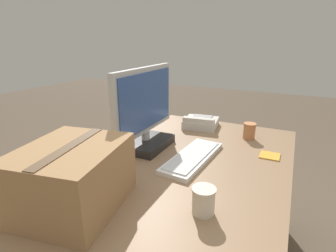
% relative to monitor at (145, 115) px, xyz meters
% --- Properties ---
extents(office_desk, '(1.80, 0.90, 0.71)m').
position_rel_monitor_xyz_m(office_desk, '(-0.26, -0.30, -0.54)').
color(office_desk, '#8C6B4C').
rests_on(office_desk, ground_plane).
extents(monitor, '(0.55, 0.22, 0.44)m').
position_rel_monitor_xyz_m(monitor, '(0.00, 0.00, 0.00)').
color(monitor, black).
rests_on(monitor, office_desk).
extents(keyboard, '(0.46, 0.19, 0.03)m').
position_rel_monitor_xyz_m(keyboard, '(-0.04, -0.29, -0.17)').
color(keyboard, silver).
rests_on(keyboard, office_desk).
extents(desk_phone, '(0.24, 0.24, 0.08)m').
position_rel_monitor_xyz_m(desk_phone, '(0.46, -0.16, -0.16)').
color(desk_phone, beige).
rests_on(desk_phone, office_desk).
extents(paper_cup_left, '(0.08, 0.08, 0.10)m').
position_rel_monitor_xyz_m(paper_cup_left, '(-0.42, -0.48, -0.14)').
color(paper_cup_left, beige).
rests_on(paper_cup_left, office_desk).
extents(paper_cup_right, '(0.08, 0.08, 0.10)m').
position_rel_monitor_xyz_m(paper_cup_right, '(0.38, -0.50, -0.14)').
color(paper_cup_right, '#BC7547').
rests_on(paper_cup_right, office_desk).
extents(cardboard_box, '(0.43, 0.38, 0.23)m').
position_rel_monitor_xyz_m(cardboard_box, '(-0.58, -0.05, -0.07)').
color(cardboard_box, '#9E754C').
rests_on(cardboard_box, office_desk).
extents(sticky_note_pad, '(0.10, 0.10, 0.01)m').
position_rel_monitor_xyz_m(sticky_note_pad, '(0.17, -0.64, -0.18)').
color(sticky_note_pad, gold).
rests_on(sticky_note_pad, office_desk).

